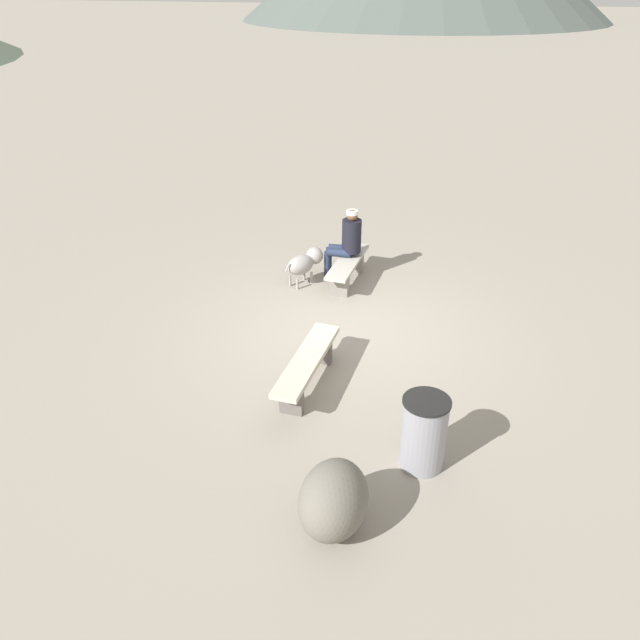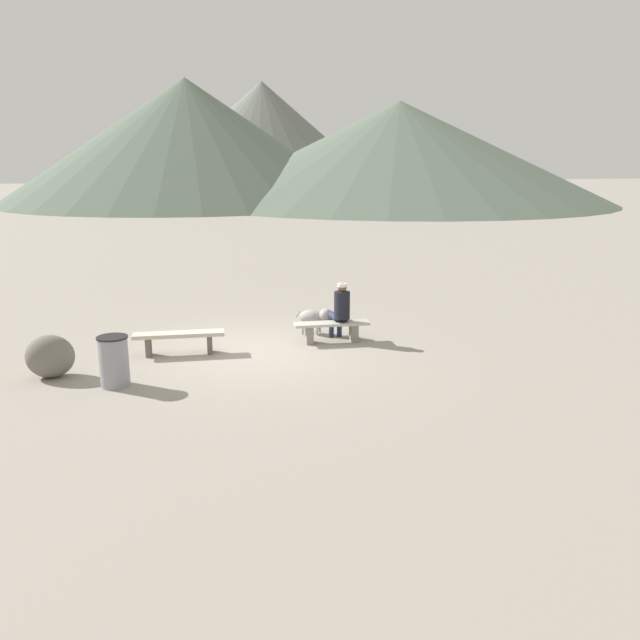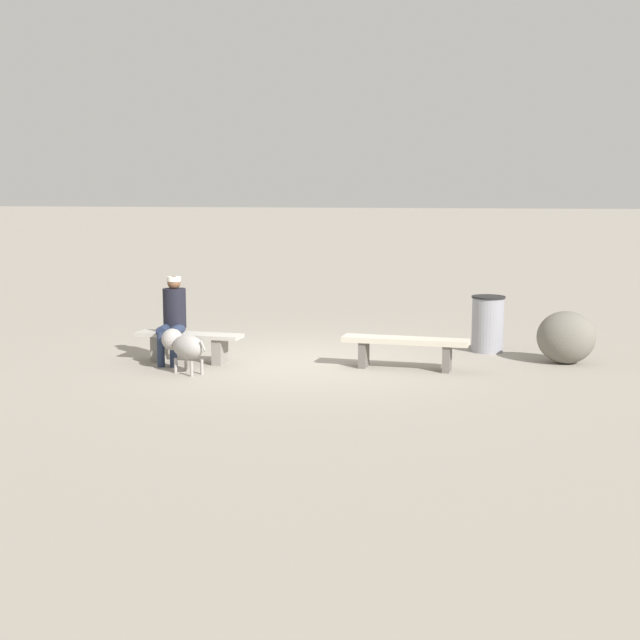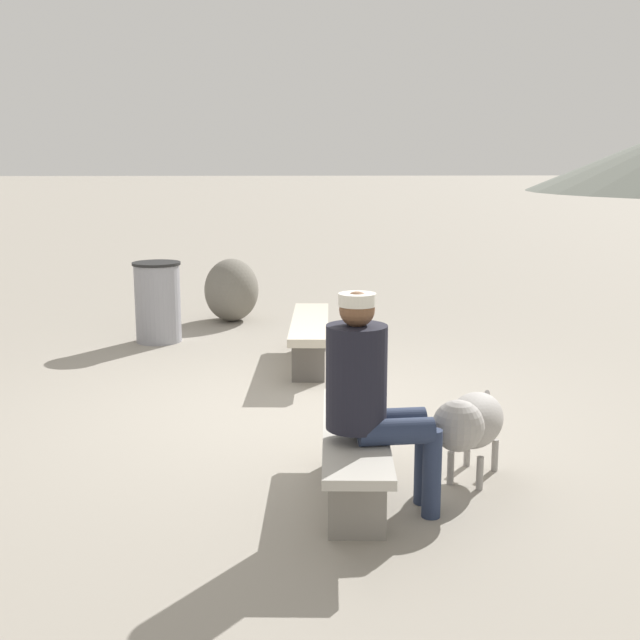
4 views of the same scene
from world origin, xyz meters
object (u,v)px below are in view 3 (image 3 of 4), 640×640
object	(u,v)px
bench_left	(405,346)
trash_bin	(488,324)
boulder	(566,337)
bench_right	(189,342)
dog	(183,345)
seated_person	(173,314)

from	to	relation	value
bench_left	trash_bin	distance (m)	2.03
boulder	bench_right	bearing A→B (deg)	10.19
dog	boulder	xyz separation A→B (m)	(-5.42, -1.75, -0.01)
trash_bin	boulder	size ratio (longest dim) A/B	1.04
seated_person	boulder	xyz separation A→B (m)	(-5.82, -1.07, -0.35)
bench_left	trash_bin	size ratio (longest dim) A/B	2.05
dog	trash_bin	xyz separation A→B (m)	(-4.26, -2.52, 0.05)
trash_bin	boulder	bearing A→B (deg)	146.52
trash_bin	boulder	xyz separation A→B (m)	(-1.17, 0.77, -0.06)
bench_left	seated_person	world-z (taller)	seated_person
bench_left	seated_person	distance (m)	3.51
boulder	bench_left	bearing A→B (deg)	20.91
seated_person	dog	world-z (taller)	seated_person
bench_right	boulder	size ratio (longest dim) A/B	1.92
bench_left	dog	size ratio (longest dim) A/B	2.34
trash_bin	bench_right	bearing A→B (deg)	21.86
dog	trash_bin	distance (m)	4.95
bench_right	seated_person	size ratio (longest dim) A/B	1.27
bench_left	dog	xyz separation A→B (m)	(3.09, 0.86, 0.05)
bench_left	bench_right	size ratio (longest dim) A/B	1.12
dog	trash_bin	bearing A→B (deg)	-118.79
bench_left	boulder	bearing A→B (deg)	-154.91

